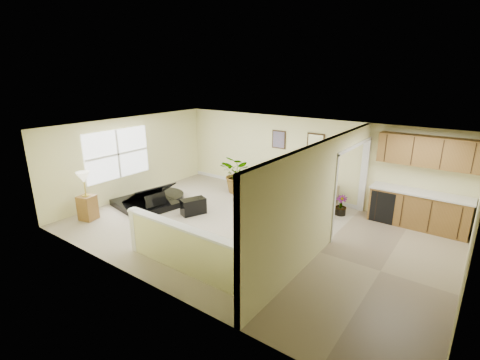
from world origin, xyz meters
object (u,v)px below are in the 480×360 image
Objects in this scene: loveseat at (305,195)px; palm_plant at (239,175)px; piano at (147,184)px; piano_bench at (193,206)px; small_plant at (341,207)px; lamp_stand at (87,200)px; accent_table at (266,181)px.

loveseat is 2.32m from palm_plant.
piano reaches higher than palm_plant.
piano is 2.91m from palm_plant.
piano_bench is 1.20× the size of small_plant.
loveseat reaches higher than small_plant.
lamp_stand is (-0.44, -1.66, -0.10)m from piano.
small_plant is at bearing 38.51° from lamp_stand.
palm_plant is at bearing -172.07° from loveseat.
lamp_stand is at bearing -131.26° from loveseat.
palm_plant is (-2.31, -0.16, 0.25)m from loveseat.
accent_table is (0.75, 2.59, 0.23)m from piano_bench.
piano_bench is at bearing -88.95° from palm_plant.
small_plant is (3.34, 2.36, 0.01)m from piano_bench.
lamp_stand is at bearing -141.49° from small_plant.
loveseat is 1.08m from small_plant.
palm_plant is at bearing -177.21° from small_plant.
palm_plant is 0.98× the size of lamp_stand.
piano_bench is 0.95× the size of accent_table.
loveseat is 6.07m from lamp_stand.
piano reaches higher than loveseat.
small_plant is at bearing 35.22° from piano_bench.
piano is 1.26× the size of loveseat.
lamp_stand reaches higher than small_plant.
accent_table is 1.27× the size of small_plant.
accent_table is (-1.51, 0.24, 0.09)m from loveseat.
lamp_stand reaches higher than loveseat.
piano is at bearing -141.94° from loveseat.
small_plant is at bearing -5.17° from accent_table.
palm_plant is 3.41m from small_plant.
small_plant is at bearing 2.79° from palm_plant.
lamp_stand is at bearing -136.68° from piano_bench.
lamp_stand is (-4.30, -4.28, 0.19)m from loveseat.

